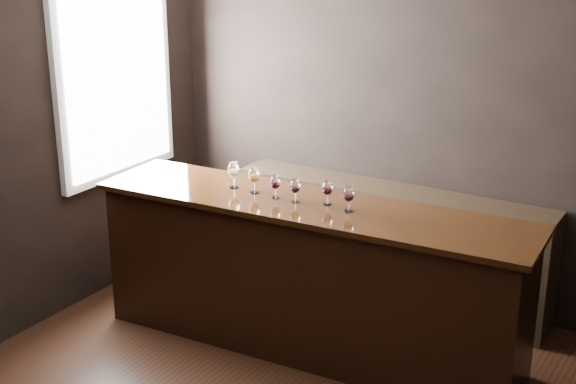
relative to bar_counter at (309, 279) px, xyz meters
The scene contains 10 objects.
room_shell 1.57m from the bar_counter, 72.35° to the right, with size 5.02×4.52×2.81m.
bar_counter is the anchor object (origin of this frame).
bar_top 0.56m from the bar_counter, behind, with size 3.20×0.74×0.04m, color black.
back_bar_shelf 1.05m from the bar_counter, 81.79° to the left, with size 2.67×0.40×0.96m, color black.
glass_white 0.97m from the bar_counter, behind, with size 0.08×0.08×0.20m.
glass_amber 0.85m from the bar_counter, behind, with size 0.08×0.08×0.19m.
glass_red_a 0.75m from the bar_counter, behind, with size 0.07×0.07×0.17m.
glass_red_b 0.70m from the bar_counter, 158.94° to the right, with size 0.07×0.07×0.17m.
glass_red_c 0.71m from the bar_counter, 17.89° to the left, with size 0.07×0.07×0.17m.
glass_red_d 0.77m from the bar_counter, ahead, with size 0.08×0.08×0.18m.
Camera 1 is at (2.11, -3.58, 3.01)m, focal length 50.00 mm.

